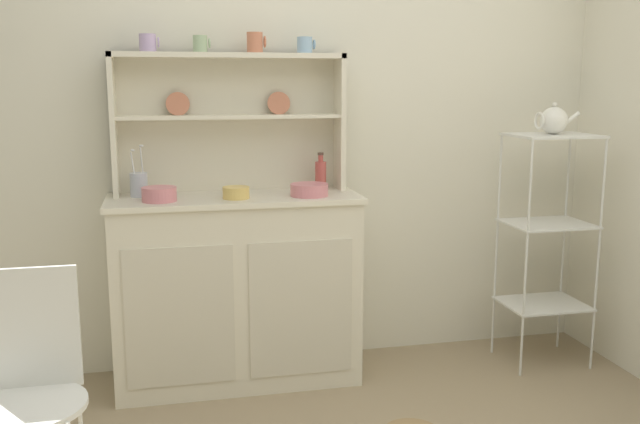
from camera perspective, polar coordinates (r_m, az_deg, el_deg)
The scene contains 15 objects.
wall_back at distance 3.54m, azimuth -2.62°, elevation 7.73°, with size 3.84×0.05×2.50m, color silver.
hutch_cabinet at distance 3.37m, azimuth -6.78°, elevation -6.07°, with size 1.16×0.45×0.90m.
hutch_shelf_unit at distance 3.40m, azimuth -7.37°, elevation 8.12°, with size 1.08×0.18×0.65m.
bakers_rack at distance 3.69m, azimuth 17.96°, elevation -0.74°, with size 0.41×0.33×1.17m.
wire_chair at distance 2.41m, azimuth -22.56°, elevation -12.32°, with size 0.36×0.36×0.85m.
cup_lilac_0 at distance 3.35m, azimuth -13.75°, elevation 13.16°, with size 0.09×0.08×0.08m.
cup_sage_1 at distance 3.35m, azimuth -9.65°, elevation 13.27°, with size 0.08×0.07×0.08m.
cup_terracotta_2 at distance 3.38m, azimuth -5.27°, elevation 13.50°, with size 0.09×0.07×0.09m.
cup_sky_3 at distance 3.42m, azimuth -1.22°, elevation 13.36°, with size 0.09×0.07×0.08m.
bowl_mixing_large at distance 3.18m, azimuth -12.89°, elevation 1.42°, with size 0.15×0.15×0.06m, color #D17A84.
bowl_floral_medium at distance 3.20m, azimuth -6.82°, elevation 1.57°, with size 0.12×0.12×0.05m, color #DBB760.
bowl_cream_small at distance 3.25m, azimuth -0.87°, elevation 1.81°, with size 0.18×0.18×0.06m, color #D17A84.
jam_bottle at distance 3.42m, azimuth 0.06°, elevation 3.04°, with size 0.05×0.05×0.18m.
utensil_jar at distance 3.33m, azimuth -14.46°, elevation 2.20°, with size 0.08×0.08×0.24m.
porcelain_teapot at distance 3.63m, azimuth 18.39°, elevation 7.05°, with size 0.22×0.13×0.15m.
Camera 1 is at (-0.62, -1.85, 1.42)m, focal length 39.51 mm.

